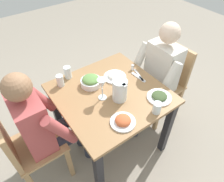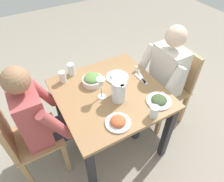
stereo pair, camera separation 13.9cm
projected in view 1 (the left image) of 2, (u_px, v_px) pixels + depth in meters
The scene contains 18 objects.
ground_plane at pixel (111, 141), 2.25m from camera, with size 8.00×8.00×0.00m, color gray.
dining_table at pixel (110, 103), 1.82m from camera, with size 0.88×0.88×0.75m.
chair_near at pixel (166, 79), 2.23m from camera, with size 0.40×0.40×0.89m.
chair_far at pixel (26, 147), 1.62m from camera, with size 0.40×0.40×0.89m.
diner_near at pixel (155, 76), 2.04m from camera, with size 0.48×0.53×1.18m.
diner_far at pixel (46, 123), 1.61m from camera, with size 0.48×0.53×1.18m.
water_pitcher at pixel (120, 90), 1.61m from camera, with size 0.16×0.12×0.19m.
salad_bowl at pixel (91, 81), 1.77m from camera, with size 0.18×0.18×0.09m.
plate_yoghurt at pixel (115, 76), 1.86m from camera, with size 0.21×0.21×0.05m.
plate_rice_curry at pixel (123, 121), 1.48m from camera, with size 0.19×0.19×0.06m.
plate_dolmas at pixel (159, 97), 1.67m from camera, with size 0.20×0.20×0.04m.
water_glass_near_right at pixel (157, 108), 1.54m from camera, with size 0.07×0.07×0.09m, color silver.
water_glass_center at pixel (60, 81), 1.76m from camera, with size 0.06×0.06×0.11m, color silver.
water_glass_far_left at pixel (68, 72), 1.84m from camera, with size 0.07×0.07×0.11m, color silver.
wine_glass at pixel (102, 85), 1.59m from camera, with size 0.08×0.08×0.20m.
salt_shaker at pixel (133, 67), 1.94m from camera, with size 0.03×0.03×0.05m.
fork_near at pixel (139, 77), 1.87m from camera, with size 0.17×0.03×0.01m, color silver.
knife_near at pixel (139, 75), 1.89m from camera, with size 0.18×0.02×0.01m, color silver.
Camera 1 is at (-1.02, 0.72, 1.95)m, focal length 32.67 mm.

